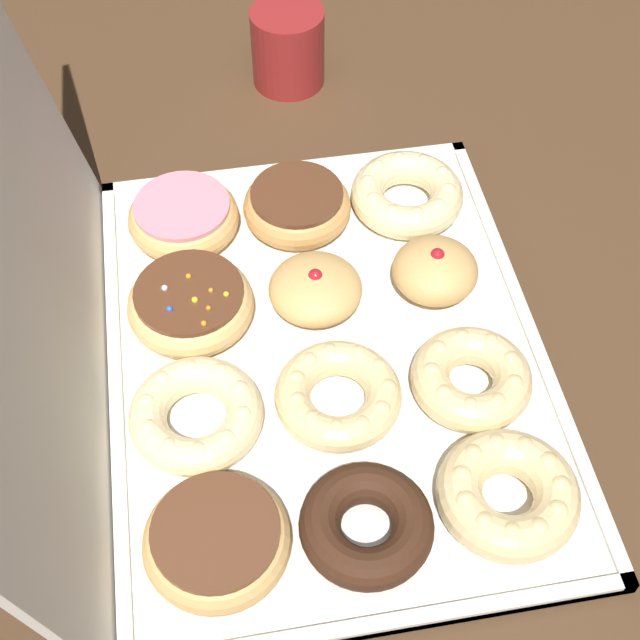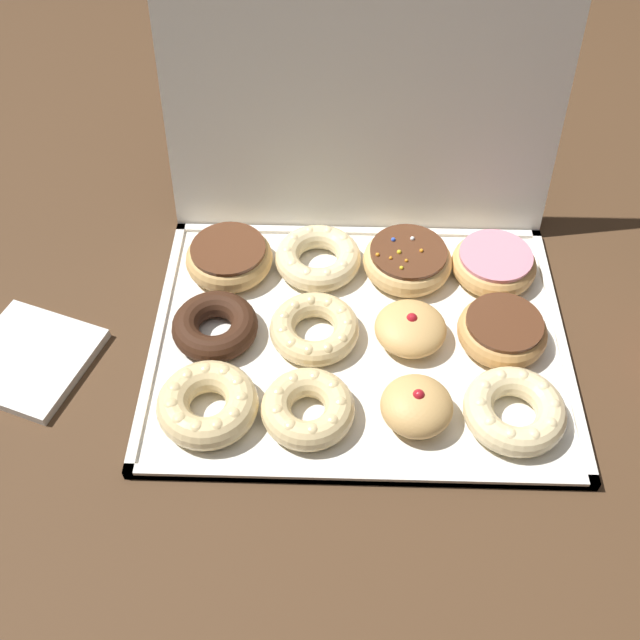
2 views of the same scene
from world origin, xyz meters
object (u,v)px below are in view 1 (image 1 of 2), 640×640
Objects in this scene: sprinkle_donut_10 at (191,303)px; coffee_mug at (287,44)px; chocolate_cake_ring_donut_4 at (371,524)px; chocolate_frosted_donut_8 at (217,540)px; cruller_donut_5 at (341,394)px; cruller_donut_9 at (196,414)px; cruller_donut_0 at (508,493)px; jelly_filled_donut_2 at (435,270)px; cruller_donut_3 at (407,194)px; pink_frosted_donut_11 at (183,217)px; cruller_donut_1 at (471,378)px; chocolate_frosted_donut_7 at (296,206)px; donut_box at (327,358)px; jelly_filled_donut_6 at (316,289)px.

coffee_mug is at bearing -22.08° from sprinkle_donut_10.
chocolate_frosted_donut_8 reaches higher than chocolate_cake_ring_donut_4.
cruller_donut_5 is 0.49m from coffee_mug.
cruller_donut_9 is 0.12m from sprinkle_donut_10.
jelly_filled_donut_2 is at bearing 0.18° from cruller_donut_0.
cruller_donut_3 is at bearing -46.10° from cruller_donut_9.
jelly_filled_donut_2 is at bearing -179.43° from cruller_donut_3.
pink_frosted_donut_11 is (0.24, -0.01, 0.00)m from cruller_donut_9.
chocolate_frosted_donut_7 is (0.24, 0.12, 0.00)m from cruller_donut_1.
coffee_mug reaches higher than cruller_donut_3.
cruller_donut_5 is at bearing 136.33° from jelly_filled_donut_2.
jelly_filled_donut_2 reaches higher than sprinkle_donut_10.
cruller_donut_1 is at bearing -0.85° from cruller_donut_0.
cruller_donut_5 is at bearing -153.33° from pink_frosted_donut_11.
sprinkle_donut_10 is at bearing 0.20° from chocolate_frosted_donut_8.
cruller_donut_3 is 1.00× the size of chocolate_frosted_donut_8.
cruller_donut_3 reaches higher than donut_box.
jelly_filled_donut_2 is 0.93× the size of jelly_filled_donut_6.
donut_box is 4.44× the size of cruller_donut_0.
chocolate_cake_ring_donut_4 is at bearing -179.18° from chocolate_frosted_donut_7.
cruller_donut_5 is at bearing 177.06° from coffee_mug.
donut_box is 0.06m from cruller_donut_5.
chocolate_frosted_donut_7 is 0.95× the size of chocolate_frosted_donut_8.
cruller_donut_0 is 0.43m from pink_frosted_donut_11.
chocolate_frosted_donut_8 is (-0.24, 0.12, -0.00)m from jelly_filled_donut_6.
cruller_donut_3 is 0.34m from cruller_donut_9.
cruller_donut_9 is at bearing 3.06° from chocolate_frosted_donut_8.
coffee_mug is at bearing -17.51° from cruller_donut_9.
cruller_donut_1 is at bearing -91.76° from cruller_donut_5.
cruller_donut_3 is 1.04× the size of pink_frosted_donut_11.
cruller_donut_5 is (0.00, 0.12, -0.00)m from cruller_donut_1.
chocolate_cake_ring_donut_4 is at bearing -179.26° from jelly_filled_donut_6.
coffee_mug is at bearing 19.56° from cruller_donut_3.
cruller_donut_0 is 1.05× the size of chocolate_frosted_donut_7.
cruller_donut_0 is 1.08× the size of chocolate_cake_ring_donut_4.
coffee_mug is (0.25, -0.03, 0.02)m from chocolate_frosted_donut_7.
jelly_filled_donut_2 is 0.17m from cruller_donut_5.
cruller_donut_1 is 0.92× the size of chocolate_frosted_donut_8.
pink_frosted_donut_11 is at bearing 88.71° from cruller_donut_3.
cruller_donut_1 is 0.12m from jelly_filled_donut_2.
cruller_donut_1 is 1.00× the size of chocolate_cake_ring_donut_4.
cruller_donut_0 is 1.04× the size of cruller_donut_5.
chocolate_frosted_donut_7 is at bearing 89.51° from cruller_donut_3.
donut_box is at bearing -118.88° from sprinkle_donut_10.
jelly_filled_donut_2 is 0.34m from chocolate_frosted_donut_8.
jelly_filled_donut_2 is 0.71× the size of cruller_donut_9.
cruller_donut_3 is 0.12m from chocolate_frosted_donut_7.
jelly_filled_donut_6 is at bearing 0.74° from chocolate_cake_ring_donut_4.
coffee_mug reaches higher than cruller_donut_5.
cruller_donut_0 is 1.31× the size of jelly_filled_donut_6.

